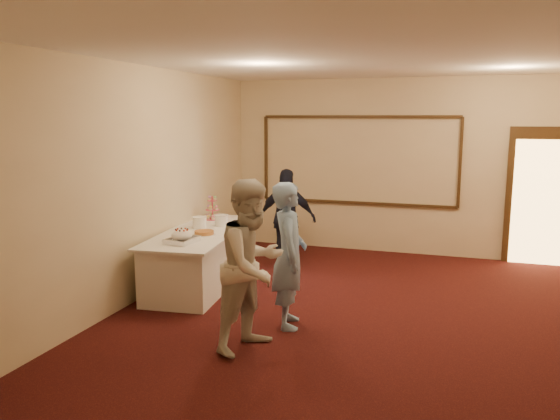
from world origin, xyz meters
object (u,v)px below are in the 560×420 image
object	(u,v)px
pavlova_tray	(182,237)
tart	(204,233)
plate_stack_b	(221,220)
man	(289,255)
plate_stack_a	(200,223)
buffet_table	(203,257)
cupcake_stand	(212,210)
guest	(287,218)
woman	(253,265)

from	to	relation	value
pavlova_tray	tart	bearing A→B (deg)	80.98
plate_stack_b	man	size ratio (longest dim) A/B	0.12
pavlova_tray	plate_stack_a	world-z (taller)	plate_stack_a
plate_stack_a	buffet_table	bearing A→B (deg)	-51.45
cupcake_stand	tart	xyz separation A→B (m)	(0.39, -1.09, -0.11)
cupcake_stand	guest	world-z (taller)	guest
cupcake_stand	man	bearing A→B (deg)	-46.50
tart	plate_stack_a	bearing A→B (deg)	123.65
guest	cupcake_stand	bearing A→B (deg)	16.63
cupcake_stand	guest	size ratio (longest dim) A/B	0.26
woman	pavlova_tray	bearing A→B (deg)	72.28
plate_stack_b	guest	bearing A→B (deg)	48.15
plate_stack_a	cupcake_stand	bearing A→B (deg)	100.29
buffet_table	tart	xyz separation A→B (m)	(0.16, -0.27, 0.41)
plate_stack_b	woman	bearing A→B (deg)	-58.84
guest	buffet_table	bearing A→B (deg)	51.27
plate_stack_b	buffet_table	bearing A→B (deg)	-109.04
plate_stack_b	pavlova_tray	bearing A→B (deg)	-92.17
buffet_table	pavlova_tray	bearing A→B (deg)	-83.43
plate_stack_b	guest	size ratio (longest dim) A/B	0.13
plate_stack_b	tart	distance (m)	0.64
plate_stack_a	man	world-z (taller)	man
buffet_table	plate_stack_b	world-z (taller)	plate_stack_b
pavlova_tray	cupcake_stand	xyz separation A→B (m)	(-0.31, 1.57, 0.07)
plate_stack_b	tart	xyz separation A→B (m)	(0.03, -0.64, -0.06)
cupcake_stand	plate_stack_a	bearing A→B (deg)	-79.71
plate_stack_b	woman	world-z (taller)	woman
buffet_table	guest	world-z (taller)	guest
plate_stack_a	plate_stack_b	xyz separation A→B (m)	(0.23, 0.25, -0.00)
plate_stack_a	guest	xyz separation A→B (m)	(0.97, 1.09, -0.08)
plate_stack_a	man	xyz separation A→B (m)	(1.73, -1.26, -0.03)
buffet_table	plate_stack_b	xyz separation A→B (m)	(0.13, 0.37, 0.47)
plate_stack_b	man	xyz separation A→B (m)	(1.51, -1.51, -0.03)
cupcake_stand	woman	size ratio (longest dim) A/B	0.23
buffet_table	plate_stack_a	distance (m)	0.49
plate_stack_a	man	size ratio (longest dim) A/B	0.12
woman	tart	bearing A→B (deg)	60.28
pavlova_tray	plate_stack_b	world-z (taller)	same
plate_stack_b	woman	xyz separation A→B (m)	(1.34, -2.21, 0.02)
plate_stack_a	tart	distance (m)	0.47
buffet_table	cupcake_stand	bearing A→B (deg)	105.22
cupcake_stand	tart	size ratio (longest dim) A/B	1.31
buffet_table	man	bearing A→B (deg)	-34.83
woman	man	bearing A→B (deg)	7.10
tart	man	size ratio (longest dim) A/B	0.18
guest	tart	bearing A→B (deg)	61.41
cupcake_stand	plate_stack_a	world-z (taller)	cupcake_stand
pavlova_tray	cupcake_stand	distance (m)	1.60
plate_stack_a	woman	size ratio (longest dim) A/B	0.12
cupcake_stand	guest	xyz separation A→B (m)	(1.10, 0.39, -0.13)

